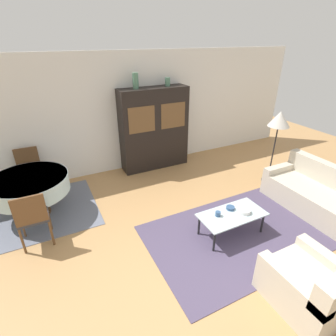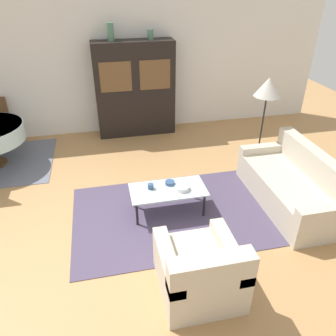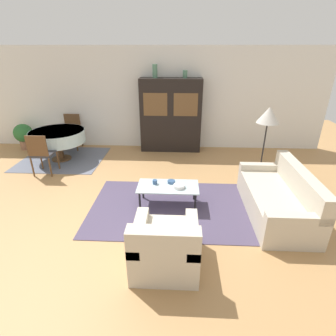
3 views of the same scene
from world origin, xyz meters
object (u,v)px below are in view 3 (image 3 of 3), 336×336
Objects in this scene: cup at (155,182)px; vase_tall at (155,71)px; bowl_small at (171,182)px; dining_table at (58,137)px; coffee_table at (168,188)px; couch at (279,199)px; dining_chair_far at (72,129)px; bowl at (179,186)px; potted_plant at (24,135)px; display_cabinet at (171,116)px; vase_short at (185,74)px; dining_chair_near at (41,152)px; floor_lamp at (268,118)px; armchair at (165,247)px.

cup is 3.30m from vase_tall.
dining_table is at bearing 146.72° from bowl_small.
couch is at bearing -5.45° from coffee_table.
dining_table is 1.40× the size of dining_chair_far.
bowl is 0.60× the size of vase_tall.
dining_table is 9.67× the size of bowl_small.
potted_plant reaches higher than cup.
vase_tall is at bearing 37.46° from couch.
display_cabinet is 23.09× the size of cup.
couch is at bearing -52.54° from vase_tall.
vase_tall is (-0.24, 2.84, 1.66)m from cup.
dining_chair_far is 2.84m from vase_tall.
cup is (-0.17, -2.84, -0.53)m from display_cabinet.
cup is 0.30m from bowl_small.
display_cabinet is 2.68× the size of potted_plant.
vase_short is (-1.60, 3.09, 1.73)m from couch.
dining_chair_far is at bearing 7.21° from potted_plant.
vase_tall is (-0.41, 0.00, 1.13)m from display_cabinet.
display_cabinet is at bearing 95.10° from bowl.
cup reaches higher than bowl.
vase_short is (3.15, -0.00, 1.48)m from dining_chair_far.
dining_chair_near is at bearing 158.48° from bowl.
display_cabinet reaches higher than dining_chair_far.
floor_lamp is 19.17× the size of cup.
couch is 1.71m from bowl.
cup is at bearing -22.50° from dining_chair_near.
coffee_table is at bearing -21.92° from dining_chair_near.
cup is at bearing -155.68° from floor_lamp.
display_cabinet reaches higher than potted_plant.
bowl is at bearing 135.83° from dining_chair_far.
dining_chair_near is 1.00× the size of dining_chair_far.
coffee_table is 3.42m from vase_tall.
bowl is at bearing -34.33° from dining_table.
couch is at bearing 34.38° from armchair.
dining_table is 0.88m from dining_chair_far.
cup is (-0.24, 0.07, 0.08)m from coffee_table.
couch is 3.89m from vase_short.
dining_chair_near reaches higher than bowl_small.
dining_chair_near is at bearing 74.35° from couch.
bowl_small is (0.05, 0.12, 0.06)m from coffee_table.
dining_chair_far is 4.04m from bowl_small.
armchair is 0.69× the size of dining_table.
armchair is (-1.86, -1.27, -0.00)m from couch.
floor_lamp is 11.72× the size of bowl_small.
vase_short is at bearing 0.15° from display_cabinet.
dining_chair_far is 6.89× the size of bowl_small.
dining_chair_far is 1.34m from potted_plant.
vase_tall reaches higher than armchair.
dining_table is 2.94m from vase_tall.
potted_plant is at bearing -177.46° from vase_tall.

